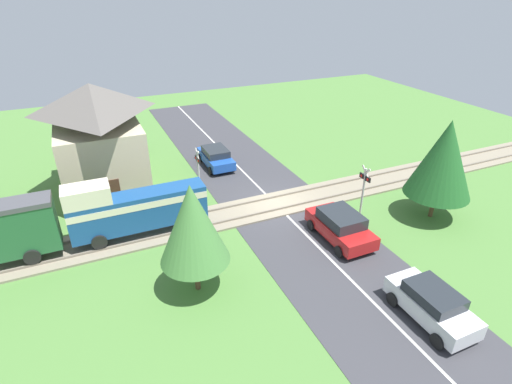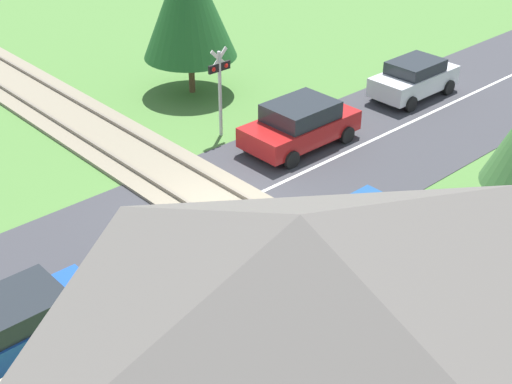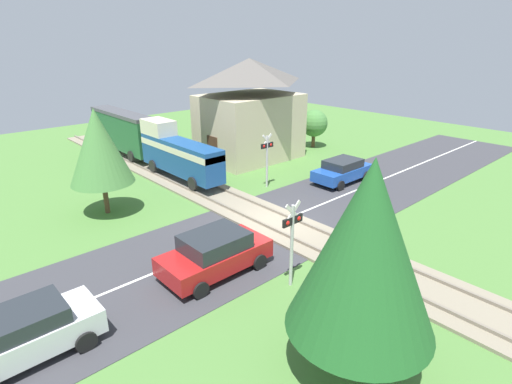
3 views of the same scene
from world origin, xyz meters
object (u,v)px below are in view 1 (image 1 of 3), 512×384
(train, at_px, (51,222))
(car_behind_queue, at_px, (432,304))
(station_building, at_px, (99,141))
(car_far_side, at_px, (216,157))
(car_near_crossing, at_px, (340,225))
(pedestrian_by_station, at_px, (91,214))
(crossing_signal_east_approach, at_px, (198,166))
(crossing_signal_west_approach, at_px, (364,185))

(train, xyz_separation_m, car_behind_queue, (-10.82, -13.60, -1.08))
(station_building, bearing_deg, car_far_side, -85.72)
(car_near_crossing, bearing_deg, car_far_side, 13.92)
(car_behind_queue, bearing_deg, pedestrian_by_station, 42.44)
(car_near_crossing, height_order, crossing_signal_east_approach, crossing_signal_east_approach)
(car_behind_queue, height_order, pedestrian_by_station, pedestrian_by_station)
(car_behind_queue, relative_size, pedestrian_by_station, 2.21)
(car_near_crossing, height_order, car_far_side, car_near_crossing)
(train, distance_m, crossing_signal_east_approach, 8.86)
(car_far_side, xyz_separation_m, station_building, (-0.58, 7.70, 2.63))
(crossing_signal_east_approach, bearing_deg, car_far_side, -31.74)
(car_far_side, bearing_deg, pedestrian_by_station, 118.88)
(pedestrian_by_station, bearing_deg, car_near_crossing, -119.46)
(car_near_crossing, relative_size, car_behind_queue, 1.10)
(crossing_signal_west_approach, distance_m, crossing_signal_east_approach, 9.95)
(car_near_crossing, xyz_separation_m, car_far_side, (11.62, 2.88, -0.06))
(crossing_signal_west_approach, bearing_deg, crossing_signal_east_approach, 51.03)
(train, relative_size, car_near_crossing, 3.63)
(car_far_side, height_order, crossing_signal_west_approach, crossing_signal_west_approach)
(car_behind_queue, bearing_deg, crossing_signal_east_approach, 20.84)
(station_building, relative_size, pedestrian_by_station, 4.23)
(station_building, xyz_separation_m, pedestrian_by_station, (-4.36, 1.25, -2.61))
(crossing_signal_east_approach, relative_size, station_building, 0.44)
(car_far_side, xyz_separation_m, pedestrian_by_station, (-4.94, 8.95, 0.02))
(crossing_signal_west_approach, distance_m, pedestrian_by_station, 15.25)
(crossing_signal_west_approach, relative_size, station_building, 0.44)
(car_behind_queue, distance_m, crossing_signal_east_approach, 14.98)
(car_behind_queue, distance_m, pedestrian_by_station, 17.53)
(car_far_side, relative_size, crossing_signal_west_approach, 1.24)
(car_near_crossing, relative_size, crossing_signal_east_approach, 1.30)
(car_near_crossing, distance_m, crossing_signal_west_approach, 3.07)
(crossing_signal_west_approach, distance_m, station_building, 16.23)
(car_near_crossing, relative_size, crossing_signal_west_approach, 1.30)
(car_behind_queue, height_order, crossing_signal_west_approach, crossing_signal_west_approach)
(car_near_crossing, distance_m, car_far_side, 11.97)
(car_far_side, distance_m, car_behind_queue, 18.11)
(train, relative_size, pedestrian_by_station, 8.83)
(crossing_signal_west_approach, bearing_deg, car_far_side, 27.53)
(train, relative_size, car_far_side, 3.79)
(train, xyz_separation_m, crossing_signal_west_approach, (-3.13, -16.02, 0.15))
(car_far_side, height_order, crossing_signal_east_approach, crossing_signal_east_approach)
(station_building, bearing_deg, car_near_crossing, -136.22)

